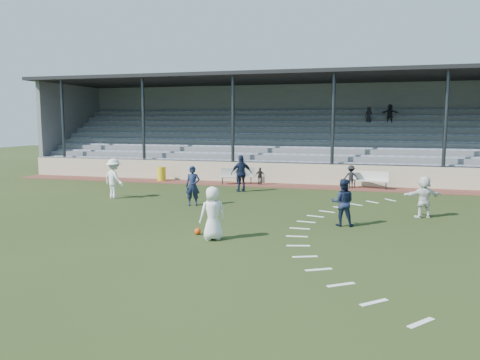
# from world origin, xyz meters

# --- Properties ---
(ground) EXTENTS (90.00, 90.00, 0.00)m
(ground) POSITION_xyz_m (0.00, 0.00, 0.00)
(ground) COLOR #243214
(ground) RESTS_ON ground
(cinder_track) EXTENTS (34.00, 2.00, 0.02)m
(cinder_track) POSITION_xyz_m (0.00, 10.50, 0.01)
(cinder_track) COLOR #5A2C24
(cinder_track) RESTS_ON ground
(retaining_wall) EXTENTS (34.00, 0.18, 1.20)m
(retaining_wall) POSITION_xyz_m (0.00, 11.55, 0.60)
(retaining_wall) COLOR beige
(retaining_wall) RESTS_ON ground
(bench_left) EXTENTS (1.99, 1.26, 0.95)m
(bench_left) POSITION_xyz_m (-2.40, 10.53, 0.58)
(bench_left) COLOR silver
(bench_left) RESTS_ON cinder_track
(bench_right) EXTENTS (2.04, 0.89, 0.95)m
(bench_right) POSITION_xyz_m (5.18, 10.69, 0.58)
(bench_right) COLOR silver
(bench_right) RESTS_ON cinder_track
(trash_bin) EXTENTS (0.53, 0.53, 0.85)m
(trash_bin) POSITION_xyz_m (-7.34, 10.68, 0.45)
(trash_bin) COLOR gold
(trash_bin) RESTS_ON cinder_track
(football) EXTENTS (0.21, 0.21, 0.21)m
(football) POSITION_xyz_m (-0.27, -1.75, 0.11)
(football) COLOR #E1420D
(football) RESTS_ON ground
(player_white_lead) EXTENTS (0.98, 0.92, 1.69)m
(player_white_lead) POSITION_xyz_m (0.43, -2.24, 0.85)
(player_white_lead) COLOR white
(player_white_lead) RESTS_ON ground
(player_navy_lead) EXTENTS (0.71, 0.53, 1.75)m
(player_navy_lead) POSITION_xyz_m (-2.34, 3.18, 0.88)
(player_navy_lead) COLOR #151E3A
(player_navy_lead) RESTS_ON ground
(player_navy_mid) EXTENTS (0.86, 0.69, 1.68)m
(player_navy_mid) POSITION_xyz_m (4.24, 0.87, 0.84)
(player_navy_mid) COLOR #151E3A
(player_navy_mid) RESTS_ON ground
(player_white_wing) EXTENTS (1.41, 1.14, 1.91)m
(player_white_wing) POSITION_xyz_m (-6.74, 4.05, 0.95)
(player_white_wing) COLOR white
(player_white_wing) RESTS_ON ground
(player_navy_wing) EXTENTS (1.21, 1.01, 1.93)m
(player_navy_wing) POSITION_xyz_m (-1.37, 7.72, 0.97)
(player_navy_wing) COLOR #151E3A
(player_navy_wing) RESTS_ON ground
(player_white_back) EXTENTS (1.57, 0.97, 1.62)m
(player_white_back) POSITION_xyz_m (7.16, 3.19, 0.81)
(player_white_back) COLOR white
(player_white_back) RESTS_ON ground
(sub_left_near) EXTENTS (0.47, 0.40, 1.08)m
(sub_left_near) POSITION_xyz_m (-2.30, 10.50, 0.56)
(sub_left_near) COLOR black
(sub_left_near) RESTS_ON cinder_track
(sub_left_far) EXTENTS (0.59, 0.27, 1.00)m
(sub_left_far) POSITION_xyz_m (-1.01, 10.53, 0.52)
(sub_left_far) COLOR black
(sub_left_far) RESTS_ON cinder_track
(sub_right) EXTENTS (0.84, 0.52, 1.25)m
(sub_right) POSITION_xyz_m (4.15, 10.52, 0.65)
(sub_right) COLOR black
(sub_right) RESTS_ON cinder_track
(grandstand) EXTENTS (34.60, 9.00, 6.61)m
(grandstand) POSITION_xyz_m (0.00, 16.26, 2.20)
(grandstand) COLOR slate
(grandstand) RESTS_ON ground
(penalty_arc) EXTENTS (3.89, 14.63, 0.01)m
(penalty_arc) POSITION_xyz_m (4.12, 0.00, 0.01)
(penalty_arc) COLOR white
(penalty_arc) RESTS_ON ground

